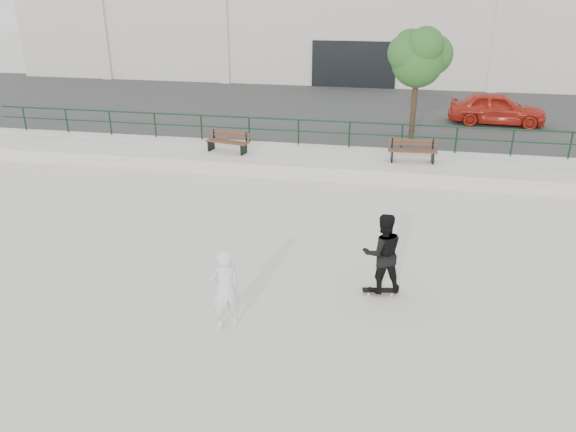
% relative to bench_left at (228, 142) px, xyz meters
% --- Properties ---
extents(ground, '(120.00, 120.00, 0.00)m').
position_rel_bench_left_xyz_m(ground, '(3.45, -9.32, -0.88)').
color(ground, silver).
rests_on(ground, ground).
extents(ledge, '(30.00, 3.00, 0.50)m').
position_rel_bench_left_xyz_m(ledge, '(3.45, 0.18, -0.63)').
color(ledge, beige).
rests_on(ledge, ground).
extents(parking_strip, '(60.00, 14.00, 0.50)m').
position_rel_bench_left_xyz_m(parking_strip, '(3.45, 8.68, -0.63)').
color(parking_strip, '#383838').
rests_on(parking_strip, ground).
extents(railing, '(28.00, 0.06, 1.03)m').
position_rel_bench_left_xyz_m(railing, '(3.45, 1.48, 0.36)').
color(railing, '#12311D').
rests_on(railing, ledge).
extents(commercial_building, '(44.20, 16.33, 8.00)m').
position_rel_bench_left_xyz_m(commercial_building, '(3.45, 22.67, 3.69)').
color(commercial_building, silver).
rests_on(commercial_building, ground).
extents(bench_left, '(1.74, 0.82, 0.77)m').
position_rel_bench_left_xyz_m(bench_left, '(0.00, 0.00, 0.00)').
color(bench_left, '#582E1E').
rests_on(bench_left, ledge).
extents(bench_right, '(1.76, 0.62, 0.80)m').
position_rel_bench_left_xyz_m(bench_right, '(6.84, 0.09, 0.01)').
color(bench_right, '#582E1E').
rests_on(bench_right, ledge).
extents(tree, '(2.51, 2.23, 4.46)m').
position_rel_bench_left_xyz_m(tree, '(6.86, 3.05, 2.96)').
color(tree, '#3F2E1F').
rests_on(tree, parking_strip).
extents(red_car, '(4.28, 1.96, 1.42)m').
position_rel_bench_left_xyz_m(red_car, '(10.58, 6.56, 0.33)').
color(red_car, red).
rests_on(red_car, parking_strip).
extents(skateboard, '(0.80, 0.32, 0.09)m').
position_rel_bench_left_xyz_m(skateboard, '(6.11, -8.58, -0.81)').
color(skateboard, black).
rests_on(skateboard, ground).
extents(standing_skater, '(1.06, 0.93, 1.85)m').
position_rel_bench_left_xyz_m(standing_skater, '(6.11, -8.58, 0.14)').
color(standing_skater, black).
rests_on(standing_skater, skateboard).
extents(seated_skater, '(0.75, 0.69, 1.72)m').
position_rel_bench_left_xyz_m(seated_skater, '(3.08, -10.48, -0.02)').
color(seated_skater, white).
rests_on(seated_skater, ground).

